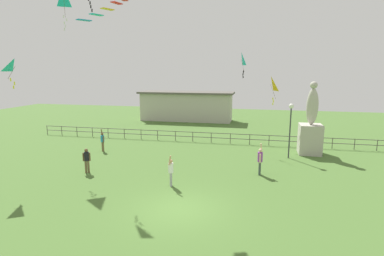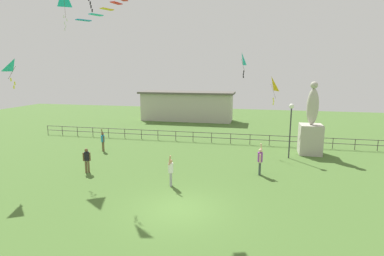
{
  "view_description": "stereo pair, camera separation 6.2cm",
  "coord_description": "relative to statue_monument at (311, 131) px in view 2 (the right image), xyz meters",
  "views": [
    {
      "loc": [
        3.49,
        -13.21,
        6.57
      ],
      "look_at": [
        -0.56,
        5.36,
        2.98
      ],
      "focal_mm": 28.4,
      "sensor_mm": 36.0,
      "label": 1
    },
    {
      "loc": [
        3.55,
        -13.19,
        6.57
      ],
      "look_at": [
        -0.56,
        5.36,
        2.98
      ],
      "focal_mm": 28.4,
      "sensor_mm": 36.0,
      "label": 2
    }
  ],
  "objects": [
    {
      "name": "ground_plane",
      "position": [
        -7.66,
        -11.91,
        -1.83
      ],
      "size": [
        80.0,
        80.0,
        0.0
      ],
      "primitive_type": "plane",
      "color": "#476B2D"
    },
    {
      "name": "statue_monument",
      "position": [
        0.0,
        0.0,
        0.0
      ],
      "size": [
        1.71,
        1.71,
        5.76
      ],
      "color": "#B2AD9E",
      "rests_on": "ground_plane"
    },
    {
      "name": "lamppost",
      "position": [
        -1.74,
        -1.67,
        1.23
      ],
      "size": [
        0.36,
        0.36,
        4.18
      ],
      "color": "#38383D",
      "rests_on": "ground_plane"
    },
    {
      "name": "person_0",
      "position": [
        -14.91,
        -8.03,
        -0.9
      ],
      "size": [
        0.46,
        0.3,
        1.63
      ],
      "color": "brown",
      "rests_on": "ground_plane"
    },
    {
      "name": "person_1",
      "position": [
        -16.58,
        -2.88,
        -0.91
      ],
      "size": [
        0.39,
        0.42,
        1.84
      ],
      "color": "brown",
      "rests_on": "ground_plane"
    },
    {
      "name": "person_2",
      "position": [
        -8.92,
        -9.09,
        -0.89
      ],
      "size": [
        0.3,
        0.5,
        1.87
      ],
      "color": "#99999E",
      "rests_on": "ground_plane"
    },
    {
      "name": "person_3",
      "position": [
        -3.9,
        -6.04,
        -0.82
      ],
      "size": [
        0.32,
        0.52,
        2.03
      ],
      "color": "#3F4C47",
      "rests_on": "ground_plane"
    },
    {
      "name": "kite_0",
      "position": [
        -3.18,
        1.74,
        3.56
      ],
      "size": [
        0.89,
        0.99,
        2.42
      ],
      "color": "yellow"
    },
    {
      "name": "kite_1",
      "position": [
        -18.18,
        -9.61,
        4.96
      ],
      "size": [
        0.88,
        1.14,
        1.7
      ],
      "color": "#19B2B2"
    },
    {
      "name": "kite_3",
      "position": [
        -5.69,
        1.17,
        5.65
      ],
      "size": [
        0.58,
        0.87,
        2.12
      ],
      "color": "#19B2B2"
    },
    {
      "name": "waterfront_railing",
      "position": [
        -8.07,
        2.09,
        -1.2
      ],
      "size": [
        36.01,
        0.06,
        0.95
      ],
      "color": "#4C4742",
      "rests_on": "ground_plane"
    },
    {
      "name": "pavilion_building",
      "position": [
        -13.5,
        14.09,
        0.11
      ],
      "size": [
        12.53,
        3.75,
        3.84
      ],
      "color": "#B7B2A3",
      "rests_on": "ground_plane"
    }
  ]
}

